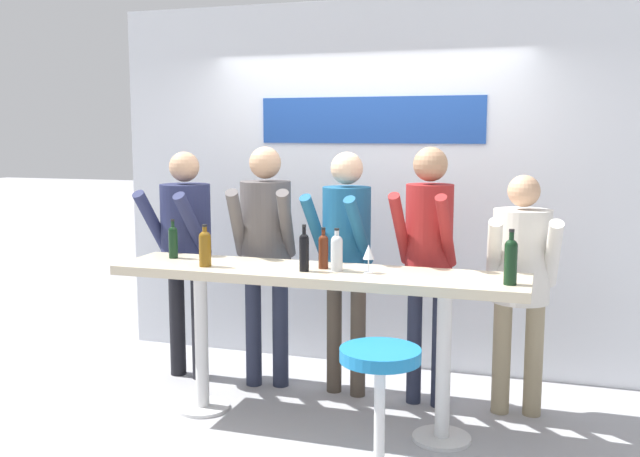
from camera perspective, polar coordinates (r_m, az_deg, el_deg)
ground_plane at (r=4.80m, az=-0.32°, el=-15.33°), size 40.00×40.00×0.00m
back_wall at (r=5.71m, az=3.82°, el=3.45°), size 4.22×0.12×2.90m
tasting_table at (r=4.53m, az=-0.33°, el=-5.19°), size 2.62×0.57×1.02m
bar_stool at (r=3.93m, az=4.81°, el=-12.92°), size 0.46×0.46×0.74m
person_far_left at (r=5.47m, az=-10.73°, el=-0.88°), size 0.49×0.59×1.73m
person_left at (r=5.19m, az=-4.37°, el=-0.89°), size 0.51×0.62×1.77m
person_center_left at (r=5.01m, az=2.08°, el=-1.34°), size 0.46×0.58×1.74m
person_center at (r=4.85m, az=8.67°, el=-1.31°), size 0.41×0.55×1.78m
person_center_right at (r=4.84m, az=15.78°, el=-3.18°), size 0.48×0.56×1.60m
wine_bottle_0 at (r=4.42m, az=1.34°, el=-1.82°), size 0.07×0.07×0.27m
wine_bottle_1 at (r=4.98m, az=-11.67°, el=-0.94°), size 0.06×0.06×0.27m
wine_bottle_2 at (r=4.51m, az=0.28°, el=-1.71°), size 0.06×0.06×0.26m
wine_bottle_3 at (r=4.64m, az=-9.19°, el=-1.45°), size 0.08×0.08×0.27m
wine_bottle_4 at (r=4.42m, az=-1.28°, el=-1.75°), size 0.06×0.06×0.29m
wine_bottle_5 at (r=4.17m, az=15.02°, el=-2.40°), size 0.07×0.07×0.32m
wine_glass_0 at (r=4.37m, az=3.91°, el=-1.96°), size 0.07×0.07×0.18m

